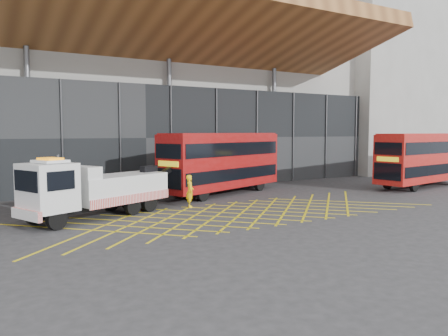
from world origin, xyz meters
TOP-DOWN VIEW (x-y plane):
  - ground_plane at (0.00, 0.00)m, footprint 120.00×120.00m
  - road_markings at (3.20, 0.00)m, footprint 23.16×7.16m
  - construction_building at (1.92, 18.40)m, footprint 55.00×23.97m
  - east_building at (32.00, 16.00)m, footprint 15.00×12.00m
  - recovery_truck at (-4.00, 2.79)m, footprint 9.19×5.17m
  - bus_towed at (6.15, 7.08)m, footprint 10.87×6.14m
  - bus_second at (22.24, 2.41)m, footprint 10.87×4.01m
  - worker at (1.67, 3.20)m, footprint 0.68×0.82m

SIDE VIEW (x-z plane):
  - ground_plane at x=0.00m, z-range 0.00..0.00m
  - road_markings at x=3.20m, z-range 0.00..0.01m
  - worker at x=1.67m, z-range 0.00..1.93m
  - recovery_truck at x=-4.00m, z-range -0.13..3.17m
  - bus_second at x=22.24m, z-range 0.24..4.56m
  - bus_towed at x=6.15m, z-range 0.24..4.61m
  - construction_building at x=1.92m, z-range -0.02..17.98m
  - east_building at x=32.00m, z-range 0.00..20.00m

